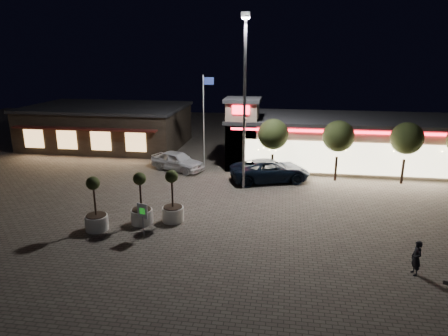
% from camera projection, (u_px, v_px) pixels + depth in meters
% --- Properties ---
extents(ground, '(90.00, 90.00, 0.00)m').
position_uv_depth(ground, '(193.00, 232.00, 22.62)').
color(ground, '#60584E').
rests_on(ground, ground).
extents(retail_building, '(20.40, 8.40, 6.10)m').
position_uv_depth(retail_building, '(337.00, 140.00, 35.59)').
color(retail_building, tan).
rests_on(retail_building, ground).
extents(restaurant_building, '(16.40, 11.00, 4.30)m').
position_uv_depth(restaurant_building, '(108.00, 126.00, 43.01)').
color(restaurant_building, '#382D23').
rests_on(restaurant_building, ground).
extents(floodlight_pole, '(0.60, 0.40, 12.38)m').
position_uv_depth(floodlight_pole, '(245.00, 94.00, 27.93)').
color(floodlight_pole, gray).
rests_on(floodlight_pole, ground).
extents(flagpole, '(0.95, 0.10, 8.00)m').
position_uv_depth(flagpole, '(205.00, 114.00, 33.89)').
color(flagpole, white).
rests_on(flagpole, ground).
extents(string_tree_a, '(2.42, 2.42, 4.79)m').
position_uv_depth(string_tree_a, '(273.00, 134.00, 31.46)').
color(string_tree_a, '#332319').
rests_on(string_tree_a, ground).
extents(string_tree_b, '(2.42, 2.42, 4.79)m').
position_uv_depth(string_tree_b, '(338.00, 136.00, 30.72)').
color(string_tree_b, '#332319').
rests_on(string_tree_b, ground).
extents(string_tree_c, '(2.42, 2.42, 4.79)m').
position_uv_depth(string_tree_c, '(407.00, 138.00, 29.98)').
color(string_tree_c, '#332319').
rests_on(string_tree_c, ground).
extents(pickup_truck, '(6.83, 4.71, 1.73)m').
position_uv_depth(pickup_truck, '(270.00, 170.00, 31.37)').
color(pickup_truck, black).
rests_on(pickup_truck, ground).
extents(white_sedan, '(5.24, 3.77, 1.66)m').
position_uv_depth(white_sedan, '(177.00, 161.00, 34.21)').
color(white_sedan, silver).
rests_on(white_sedan, ground).
extents(pedestrian, '(0.52, 0.68, 1.65)m').
position_uv_depth(pedestrian, '(416.00, 258.00, 18.16)').
color(pedestrian, black).
rests_on(pedestrian, ground).
extents(planter_left, '(1.29, 1.29, 3.17)m').
position_uv_depth(planter_left, '(141.00, 208.00, 23.56)').
color(planter_left, silver).
rests_on(planter_left, ground).
extents(planter_mid, '(1.30, 1.30, 3.20)m').
position_uv_depth(planter_mid, '(96.00, 214.00, 22.69)').
color(planter_mid, silver).
rests_on(planter_mid, ground).
extents(planter_right, '(1.31, 1.31, 3.21)m').
position_uv_depth(planter_right, '(173.00, 206.00, 23.88)').
color(planter_right, silver).
rests_on(planter_right, ground).
extents(valet_sign, '(0.63, 0.24, 1.94)m').
position_uv_depth(valet_sign, '(143.00, 214.00, 21.74)').
color(valet_sign, gray).
rests_on(valet_sign, ground).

